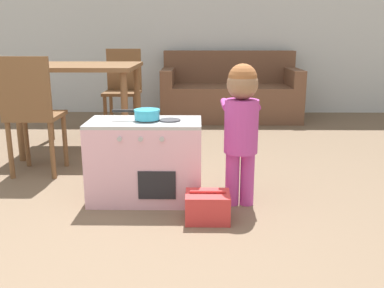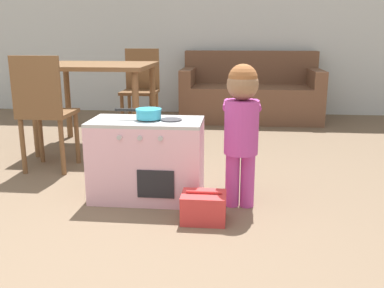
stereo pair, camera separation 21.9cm
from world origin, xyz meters
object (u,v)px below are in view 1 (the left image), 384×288
object	(u,v)px
toy_basket	(208,207)
dining_table	(81,77)
toy_pot	(146,114)
child_figure	(241,118)
play_kitchen	(146,161)
couch	(230,94)
dining_chair_near	(32,113)
dining_chair_far	(123,89)

from	to	relation	value
toy_basket	dining_table	bearing A→B (deg)	125.21
toy_pot	child_figure	xyz separation A→B (m)	(0.57, -0.07, -0.01)
play_kitchen	couch	bearing A→B (deg)	75.31
toy_basket	dining_chair_near	bearing A→B (deg)	147.47
toy_basket	dining_chair_far	world-z (taller)	dining_chair_far
toy_pot	dining_table	world-z (taller)	dining_table
toy_pot	dining_chair_near	distance (m)	1.01
child_figure	dining_chair_near	distance (m)	1.56
dining_chair_far	couch	world-z (taller)	dining_chair_far
dining_chair_far	play_kitchen	bearing A→B (deg)	103.48
play_kitchen	dining_chair_far	world-z (taller)	dining_chair_far
couch	dining_chair_far	bearing A→B (deg)	-144.19
dining_table	dining_chair_far	world-z (taller)	dining_chair_far
dining_chair_far	dining_chair_near	bearing A→B (deg)	73.73
play_kitchen	dining_chair_near	distance (m)	1.02
play_kitchen	child_figure	size ratio (longest dim) A/B	0.81
play_kitchen	toy_basket	bearing A→B (deg)	-39.83
toy_pot	couch	distance (m)	2.85
dining_chair_far	toy_pot	bearing A→B (deg)	103.86
toy_basket	couch	xyz separation A→B (m)	(0.34, 3.07, 0.22)
toy_basket	dining_chair_far	bearing A→B (deg)	110.67
play_kitchen	toy_basket	xyz separation A→B (m)	(0.38, -0.32, -0.17)
toy_basket	couch	world-z (taller)	couch
play_kitchen	couch	size ratio (longest dim) A/B	0.42
dining_table	couch	size ratio (longest dim) A/B	0.59
play_kitchen	child_figure	distance (m)	0.65
toy_pot	couch	world-z (taller)	couch
dining_table	dining_chair_near	world-z (taller)	dining_chair_near
couch	dining_table	bearing A→B (deg)	-132.65
toy_basket	dining_chair_far	size ratio (longest dim) A/B	0.28
couch	toy_basket	bearing A→B (deg)	-96.31
dining_table	couch	xyz separation A→B (m)	(1.42, 1.54, -0.35)
toy_basket	dining_chair_near	xyz separation A→B (m)	(-1.25, 0.80, 0.39)
child_figure	dining_chair_far	distance (m)	2.23
toy_basket	couch	size ratio (longest dim) A/B	0.15
play_kitchen	toy_basket	size ratio (longest dim) A/B	2.80
dining_chair_near	couch	distance (m)	2.78
dining_table	dining_chair_near	xyz separation A→B (m)	(-0.17, -0.73, -0.19)
toy_pot	child_figure	size ratio (longest dim) A/B	0.34
couch	dining_chair_near	bearing A→B (deg)	-125.04
dining_chair_far	child_figure	bearing A→B (deg)	117.76
toy_pot	toy_basket	size ratio (longest dim) A/B	1.17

